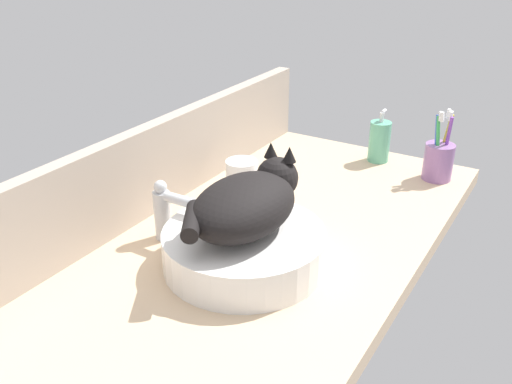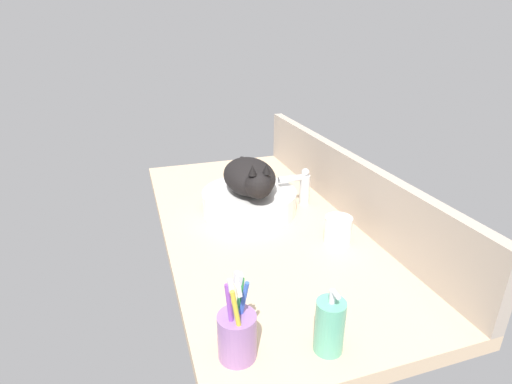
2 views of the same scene
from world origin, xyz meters
TOP-DOWN VIEW (x-y plane):
  - ground_plane at (0.00, 0.00)cm, footprint 130.30×63.43cm
  - backsplash_panel at (0.00, 29.92)cm, footprint 130.30×3.60cm
  - sink_basin at (-8.83, -1.56)cm, footprint 32.24×32.24cm
  - cat at (-7.46, -1.55)cm, footprint 32.21×18.23cm
  - faucet at (-8.70, 17.93)cm, footprint 3.60×11.81cm
  - soap_dispenser at (56.96, -5.32)cm, footprint 5.93×5.93cm
  - toothbrush_cup at (52.98, -23.04)cm, footprint 7.63×7.63cm
  - water_glass at (19.68, 17.07)cm, footprint 7.99×7.99cm

SIDE VIEW (x-z plane):
  - ground_plane at x=0.00cm, z-range -4.00..0.00cm
  - water_glass at x=19.68cm, z-range -0.52..7.79cm
  - sink_basin at x=-8.83cm, z-range 0.00..7.60cm
  - toothbrush_cup at x=52.98cm, z-range -3.97..14.75cm
  - soap_dispenser at x=56.96cm, z-range -1.53..13.28cm
  - faucet at x=-8.70cm, z-range 0.50..14.10cm
  - backsplash_panel at x=0.00cm, z-range 0.00..20.77cm
  - cat at x=-7.46cm, z-range 6.36..20.36cm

